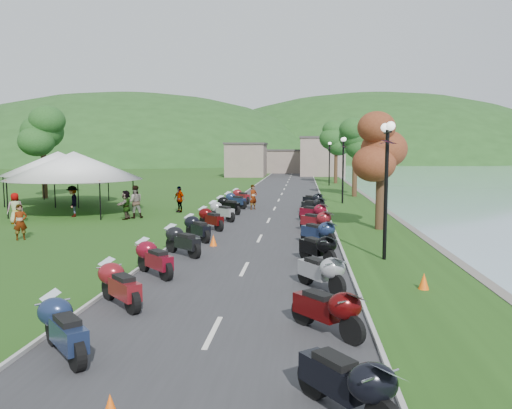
{
  "coord_description": "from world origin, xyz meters",
  "views": [
    {
      "loc": [
        1.96,
        -0.58,
        4.03
      ],
      "look_at": [
        -0.42,
        24.68,
        1.3
      ],
      "focal_mm": 35.0,
      "sensor_mm": 36.0,
      "label": 1
    }
  ],
  "objects": [
    {
      "name": "pedestrian_a",
      "position": [
        -10.8,
        20.7,
        0.0
      ],
      "size": [
        0.73,
        0.71,
        1.63
      ],
      "primitive_type": "imported",
      "rotation": [
        0.0,
        0.0,
        0.68
      ],
      "color": "slate",
      "rests_on": "ground"
    },
    {
      "name": "moto_row_left",
      "position": [
        -2.68,
        14.79,
        0.55
      ],
      "size": [
        2.6,
        47.08,
        1.1
      ],
      "primitive_type": null,
      "color": "#331411",
      "rests_on": "ground"
    },
    {
      "name": "vendor_tent_side",
      "position": [
        -16.61,
        35.89,
        2.0
      ],
      "size": [
        5.53,
        5.53,
        4.0
      ],
      "primitive_type": null,
      "color": "silver",
      "rests_on": "ground"
    },
    {
      "name": "tree_lakeside",
      "position": [
        5.9,
        25.3,
        3.26
      ],
      "size": [
        2.34,
        2.34,
        6.51
      ],
      "primitive_type": null,
      "color": "#275B21",
      "rests_on": "ground"
    },
    {
      "name": "moto_row_right",
      "position": [
        2.58,
        18.86,
        0.55
      ],
      "size": [
        2.6,
        33.73,
        1.1
      ],
      "primitive_type": null,
      "color": "#331411",
      "rests_on": "ground"
    },
    {
      "name": "far_building",
      "position": [
        -2.0,
        85.0,
        2.5
      ],
      "size": [
        18.0,
        16.0,
        5.0
      ],
      "primitive_type": "cube",
      "color": "gray",
      "rests_on": "ground"
    },
    {
      "name": "hills_backdrop",
      "position": [
        0.0,
        200.0,
        0.0
      ],
      "size": [
        360.0,
        120.0,
        76.0
      ],
      "primitive_type": null,
      "color": "#285621",
      "rests_on": "ground"
    },
    {
      "name": "vendor_tent_main",
      "position": [
        -12.7,
        30.28,
        2.0
      ],
      "size": [
        5.73,
        5.73,
        4.0
      ],
      "primitive_type": null,
      "color": "silver",
      "rests_on": "ground"
    },
    {
      "name": "pedestrian_c",
      "position": [
        -12.09,
        28.62,
        0.0
      ],
      "size": [
        0.97,
        1.34,
        1.92
      ],
      "primitive_type": "imported",
      "rotation": [
        0.0,
        0.0,
        5.12
      ],
      "color": "slate",
      "rests_on": "ground"
    },
    {
      "name": "pedestrian_b",
      "position": [
        -8.09,
        28.39,
        0.0
      ],
      "size": [
        1.09,
        0.86,
        1.98
      ],
      "primitive_type": "imported",
      "rotation": [
        0.0,
        0.0,
        3.55
      ],
      "color": "slate",
      "rests_on": "ground"
    },
    {
      "name": "road",
      "position": [
        0.0,
        40.0,
        0.01
      ],
      "size": [
        7.0,
        120.0,
        0.02
      ],
      "primitive_type": "cube",
      "color": "#303033",
      "rests_on": "ground"
    }
  ]
}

